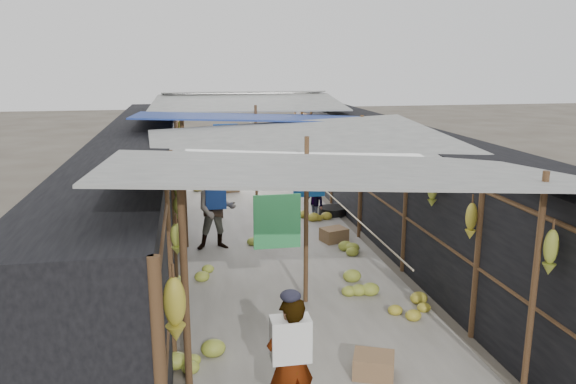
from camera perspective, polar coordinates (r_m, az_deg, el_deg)
aisle_slab at (r=12.14m, az=-1.69°, el=-4.38°), size 3.60×16.00×0.02m
stall_left at (r=11.76m, az=-14.85°, el=0.35°), size 1.40×15.00×2.30m
stall_right at (r=12.53m, az=10.57°, el=1.35°), size 1.40×15.00×2.30m
crate_near at (r=7.04m, az=8.69°, el=-17.06°), size 0.58×0.53×0.29m
crate_mid at (r=11.70m, az=4.69°, el=-4.39°), size 0.59×0.53×0.30m
crate_back at (r=16.15m, az=-5.96°, el=0.54°), size 0.56×0.49×0.31m
black_basin at (r=13.72m, az=4.48°, el=-1.96°), size 0.66×0.66×0.20m
vendor_elderly at (r=5.92m, az=0.25°, el=-16.87°), size 0.58×0.46×1.41m
shopper_blue at (r=11.13m, az=-7.32°, el=-1.79°), size 0.80×0.62×1.64m
vendor_seated at (r=13.20m, az=2.62°, el=-0.71°), size 0.63×0.75×1.01m
market_canopy at (r=11.97m, az=-1.88°, el=7.10°), size 5.62×15.20×2.77m
hanging_bananas at (r=11.96m, az=-2.08°, el=3.43°), size 3.96×13.90×0.79m
floor_bananas at (r=10.51m, az=0.00°, el=-6.42°), size 3.90×10.04×0.34m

